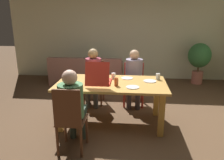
% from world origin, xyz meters
% --- Properties ---
extents(ground_plane, '(20.00, 20.00, 0.00)m').
position_xyz_m(ground_plane, '(0.00, 0.00, 0.00)').
color(ground_plane, brown).
extents(back_wall, '(6.83, 0.12, 2.83)m').
position_xyz_m(back_wall, '(0.00, 3.15, 1.42)').
color(back_wall, beige).
rests_on(back_wall, ground).
extents(dining_table, '(1.90, 1.03, 0.76)m').
position_xyz_m(dining_table, '(0.00, 0.00, 0.65)').
color(dining_table, gold).
rests_on(dining_table, ground).
extents(chair_0, '(0.39, 0.42, 0.99)m').
position_xyz_m(chair_0, '(-0.48, -0.98, 0.54)').
color(chair_0, brown).
rests_on(chair_0, ground).
extents(person_0, '(0.35, 0.53, 1.19)m').
position_xyz_m(person_0, '(-0.48, -0.84, 0.71)').
color(person_0, '#334338').
rests_on(person_0, ground).
extents(chair_1, '(0.45, 0.45, 0.89)m').
position_xyz_m(chair_1, '(0.39, 0.99, 0.49)').
color(chair_1, '#B03228').
rests_on(chair_1, ground).
extents(person_1, '(0.36, 0.51, 1.21)m').
position_xyz_m(person_1, '(0.39, 0.86, 0.72)').
color(person_1, '#3D363F').
rests_on(person_1, ground).
extents(chair_2, '(0.43, 0.44, 0.93)m').
position_xyz_m(chair_2, '(-0.48, 0.99, 0.52)').
color(chair_2, brown).
rests_on(chair_2, ground).
extents(person_2, '(0.33, 0.50, 1.22)m').
position_xyz_m(person_2, '(-0.48, 0.85, 0.72)').
color(person_2, '#3A3E40').
rests_on(person_2, ground).
extents(pizza_box_0, '(0.39, 0.51, 0.41)m').
position_xyz_m(pizza_box_0, '(-0.21, -0.07, 0.82)').
color(pizza_box_0, red).
rests_on(pizza_box_0, dining_table).
extents(plate_0, '(0.23, 0.23, 0.01)m').
position_xyz_m(plate_0, '(0.67, 0.13, 0.77)').
color(plate_0, white).
rests_on(plate_0, dining_table).
extents(plate_1, '(0.22, 0.22, 0.01)m').
position_xyz_m(plate_1, '(0.26, 0.29, 0.77)').
color(plate_1, white).
rests_on(plate_1, dining_table).
extents(plate_2, '(0.22, 0.22, 0.01)m').
position_xyz_m(plate_2, '(0.37, -0.25, 0.77)').
color(plate_2, white).
rests_on(plate_2, dining_table).
extents(drinking_glass_0, '(0.07, 0.07, 0.14)m').
position_xyz_m(drinking_glass_0, '(0.10, -0.18, 0.83)').
color(drinking_glass_0, '#B15327').
rests_on(drinking_glass_0, dining_table).
extents(drinking_glass_1, '(0.08, 0.08, 0.11)m').
position_xyz_m(drinking_glass_1, '(0.01, 0.25, 0.82)').
color(drinking_glass_1, silver).
rests_on(drinking_glass_1, dining_table).
extents(drinking_glass_2, '(0.08, 0.08, 0.11)m').
position_xyz_m(drinking_glass_2, '(0.82, 0.26, 0.82)').
color(drinking_glass_2, silver).
rests_on(drinking_glass_2, dining_table).
extents(couch, '(2.02, 0.85, 0.79)m').
position_xyz_m(couch, '(-0.94, 2.37, 0.28)').
color(couch, '#916457').
rests_on(couch, ground).
extents(potted_plant, '(0.62, 0.62, 1.16)m').
position_xyz_m(potted_plant, '(2.23, 2.66, 0.75)').
color(potted_plant, '#B46958').
rests_on(potted_plant, ground).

